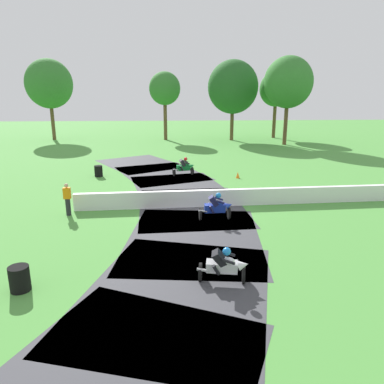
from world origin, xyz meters
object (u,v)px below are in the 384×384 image
motorcycle_trailing_green (184,167)px  tire_stack_near (20,279)px  traffic_cone (238,175)px  tire_stack_mid_a (101,204)px  motorcycle_lead_white (224,265)px  track_marshal (68,199)px  tire_stack_mid_b (99,171)px  motorcycle_chase_blue (217,207)px

motorcycle_trailing_green → tire_stack_near: size_ratio=2.14×
traffic_cone → tire_stack_near: bearing=-122.9°
tire_stack_near → traffic_cone: size_ratio=1.82×
tire_stack_mid_a → traffic_cone: traffic_cone is taller
motorcycle_lead_white → tire_stack_mid_a: size_ratio=2.86×
track_marshal → tire_stack_mid_b: bearing=90.7°
motorcycle_chase_blue → motorcycle_trailing_green: 9.75m
motorcycle_trailing_green → track_marshal: size_ratio=1.05×
tire_stack_near → motorcycle_trailing_green: bearing=70.0°
motorcycle_trailing_green → traffic_cone: motorcycle_trailing_green is taller
traffic_cone → tire_stack_mid_b: bearing=173.7°
motorcycle_lead_white → tire_stack_mid_b: (-6.88, 15.75, -0.23)m
tire_stack_mid_b → tire_stack_near: bearing=-88.2°
motorcycle_chase_blue → tire_stack_mid_b: (-7.38, 9.76, -0.26)m
motorcycle_lead_white → tire_stack_mid_b: bearing=113.6°
motorcycle_chase_blue → tire_stack_near: bearing=-138.7°
motorcycle_lead_white → motorcycle_trailing_green: 15.68m
tire_stack_near → traffic_cone: tire_stack_near is taller
tire_stack_near → tire_stack_mid_b: 15.82m
motorcycle_trailing_green → tire_stack_mid_b: (-6.24, 0.08, -0.26)m
tire_stack_mid_a → tire_stack_mid_b: bearing=101.3°
motorcycle_chase_blue → tire_stack_mid_b: bearing=127.1°
tire_stack_mid_a → traffic_cone: (8.52, 6.35, 0.02)m
motorcycle_trailing_green → motorcycle_chase_blue: bearing=-83.3°
tire_stack_near → tire_stack_mid_b: size_ratio=1.00×
traffic_cone → motorcycle_trailing_green: bearing=164.7°
motorcycle_trailing_green → tire_stack_mid_b: motorcycle_trailing_green is taller
motorcycle_lead_white → motorcycle_chase_blue: bearing=85.2°
motorcycle_lead_white → track_marshal: bearing=133.6°
motorcycle_trailing_green → traffic_cone: bearing=-15.3°
motorcycle_trailing_green → traffic_cone: (3.77, -1.03, -0.44)m
tire_stack_mid_b → motorcycle_chase_blue: bearing=-52.9°
motorcycle_lead_white → tire_stack_near: motorcycle_lead_white is taller
track_marshal → tire_stack_near: bearing=-86.8°
tire_stack_mid_b → tire_stack_mid_a: bearing=-78.7°
motorcycle_lead_white → track_marshal: track_marshal is taller
motorcycle_chase_blue → tire_stack_mid_b: size_ratio=2.10×
motorcycle_lead_white → tire_stack_near: size_ratio=2.13×
tire_stack_near → tire_stack_mid_b: (-0.50, 15.81, 0.00)m
tire_stack_near → track_marshal: track_marshal is taller
tire_stack_near → track_marshal: (-0.40, 7.19, 0.42)m
tire_stack_near → tire_stack_mid_a: size_ratio=1.35×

